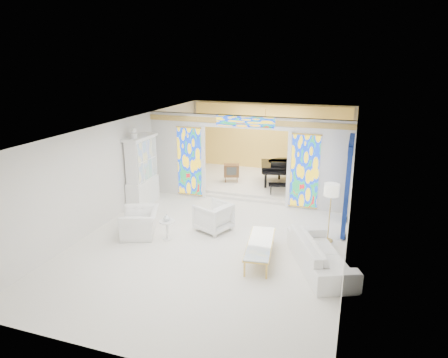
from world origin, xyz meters
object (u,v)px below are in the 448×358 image
(armchair_left, at_px, (140,223))
(armchair_right, at_px, (213,217))
(grand_piano, at_px, (281,166))
(china_cabinet, at_px, (142,172))
(sofa, at_px, (321,253))
(coffee_table, at_px, (260,244))
(tv_console, at_px, (231,170))

(armchair_left, height_order, armchair_right, armchair_right)
(armchair_left, distance_m, grand_piano, 6.35)
(china_cabinet, bearing_deg, sofa, -21.78)
(armchair_right, relative_size, sofa, 0.36)
(armchair_left, relative_size, coffee_table, 0.56)
(sofa, bearing_deg, grand_piano, -4.52)
(armchair_right, distance_m, coffee_table, 2.11)
(grand_piano, distance_m, tv_console, 1.93)
(china_cabinet, bearing_deg, coffee_table, -28.13)
(tv_console, bearing_deg, armchair_left, -120.42)
(china_cabinet, relative_size, sofa, 1.07)
(armchair_right, relative_size, tv_console, 1.34)
(coffee_table, distance_m, grand_piano, 5.95)
(armchair_right, height_order, coffee_table, armchair_right)
(china_cabinet, bearing_deg, grand_piano, 39.65)
(sofa, xyz_separation_m, grand_piano, (-2.07, 5.86, 0.46))
(china_cabinet, relative_size, armchair_left, 2.38)
(armchair_right, distance_m, grand_piano, 4.78)
(armchair_right, bearing_deg, china_cabinet, -89.47)
(sofa, xyz_separation_m, coffee_table, (-1.48, -0.04, 0.03))
(china_cabinet, xyz_separation_m, armchair_left, (1.14, -2.21, -0.80))
(coffee_table, bearing_deg, tv_console, 114.28)
(armchair_left, xyz_separation_m, sofa, (5.03, -0.26, 0.00))
(tv_console, bearing_deg, coffee_table, -84.03)
(sofa, relative_size, coffee_table, 1.25)
(armchair_left, bearing_deg, tv_console, 145.95)
(china_cabinet, relative_size, grand_piano, 1.03)
(china_cabinet, distance_m, tv_console, 3.73)
(armchair_left, distance_m, coffee_table, 3.57)
(armchair_right, height_order, grand_piano, grand_piano)
(sofa, distance_m, tv_console, 6.68)
(armchair_left, relative_size, sofa, 0.45)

